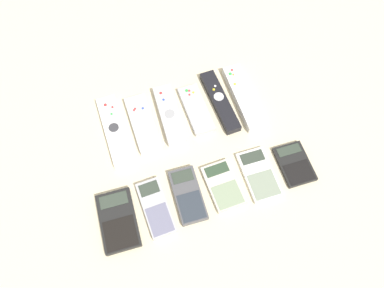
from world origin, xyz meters
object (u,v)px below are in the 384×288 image
(remote_0, at_px, (115,131))
(remote_4, at_px, (220,101))
(calculator_1, at_px, (156,208))
(calculator_4, at_px, (259,174))
(calculator_3, at_px, (223,185))
(calculator_0, at_px, (118,220))
(calculator_2, at_px, (188,195))
(remote_2, at_px, (169,115))
(remote_3, at_px, (196,109))
(calculator_5, at_px, (294,164))
(remote_1, at_px, (143,123))
(remote_5, at_px, (244,97))

(remote_0, xyz_separation_m, remote_4, (0.30, -0.00, 0.00))
(calculator_1, relative_size, calculator_4, 1.06)
(calculator_3, height_order, calculator_4, calculator_3)
(calculator_0, distance_m, calculator_1, 0.10)
(remote_0, height_order, calculator_2, remote_0)
(remote_2, distance_m, calculator_1, 0.27)
(calculator_0, bearing_deg, remote_3, 42.88)
(calculator_0, height_order, calculator_5, calculator_0)
(remote_2, xyz_separation_m, calculator_3, (0.07, -0.24, -0.01))
(remote_3, height_order, remote_4, remote_4)
(remote_1, bearing_deg, remote_5, -2.37)
(remote_2, relative_size, remote_3, 1.15)
(remote_3, relative_size, calculator_0, 1.04)
(remote_2, relative_size, remote_4, 0.88)
(remote_1, distance_m, calculator_0, 0.27)
(remote_1, distance_m, calculator_3, 0.28)
(calculator_1, xyz_separation_m, calculator_2, (0.09, 0.01, 0.00))
(remote_0, bearing_deg, remote_4, -1.24)
(remote_0, xyz_separation_m, remote_5, (0.37, -0.01, 0.00))
(remote_1, bearing_deg, remote_3, -1.40)
(remote_5, distance_m, calculator_1, 0.40)
(calculator_3, bearing_deg, calculator_2, 176.21)
(remote_1, distance_m, calculator_4, 0.34)
(remote_0, height_order, remote_3, remote_0)
(remote_3, xyz_separation_m, remote_5, (0.14, -0.01, 0.00))
(remote_5, relative_size, calculator_1, 1.45)
(calculator_1, height_order, calculator_2, calculator_2)
(remote_1, relative_size, remote_5, 0.82)
(remote_2, relative_size, calculator_5, 1.57)
(remote_2, xyz_separation_m, calculator_0, (-0.20, -0.25, -0.00))
(remote_2, bearing_deg, remote_1, -175.73)
(remote_0, distance_m, calculator_0, 0.25)
(remote_1, distance_m, calculator_1, 0.24)
(remote_4, relative_size, calculator_0, 1.36)
(remote_5, bearing_deg, calculator_0, -150.38)
(calculator_3, bearing_deg, calculator_1, 178.91)
(remote_5, xyz_separation_m, calculator_1, (-0.33, -0.23, -0.00))
(remote_4, bearing_deg, remote_5, -10.00)
(calculator_1, bearing_deg, calculator_2, 1.55)
(calculator_1, distance_m, calculator_4, 0.28)
(remote_0, bearing_deg, calculator_4, -37.45)
(calculator_1, height_order, calculator_3, calculator_1)
(remote_1, height_order, calculator_3, remote_1)
(remote_1, distance_m, calculator_5, 0.42)
(remote_1, relative_size, remote_3, 1.12)
(remote_0, bearing_deg, remote_3, -1.96)
(calculator_0, xyz_separation_m, calculator_4, (0.37, 0.01, -0.00))
(remote_1, relative_size, calculator_3, 1.38)
(remote_1, xyz_separation_m, calculator_2, (0.05, -0.23, -0.00))
(calculator_4, height_order, calculator_5, same)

